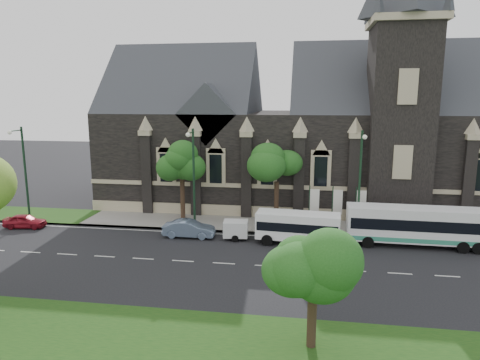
% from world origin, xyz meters
% --- Properties ---
extents(ground, '(160.00, 160.00, 0.00)m').
position_xyz_m(ground, '(0.00, 0.00, 0.00)').
color(ground, black).
rests_on(ground, ground).
extents(sidewalk, '(80.00, 5.00, 0.15)m').
position_xyz_m(sidewalk, '(0.00, 9.50, 0.07)').
color(sidewalk, gray).
rests_on(sidewalk, ground).
extents(museum, '(40.00, 17.70, 29.90)m').
position_xyz_m(museum, '(5.12, 18.78, 8.17)').
color(museum, black).
rests_on(museum, ground).
extents(tree_park_east, '(3.40, 3.40, 6.28)m').
position_xyz_m(tree_park_east, '(6.18, -9.32, 4.62)').
color(tree_park_east, black).
rests_on(tree_park_east, ground).
extents(tree_walk_right, '(4.08, 4.08, 7.80)m').
position_xyz_m(tree_walk_right, '(3.21, 10.71, 5.82)').
color(tree_walk_right, black).
rests_on(tree_walk_right, ground).
extents(tree_walk_left, '(3.91, 3.91, 7.64)m').
position_xyz_m(tree_walk_left, '(-5.80, 10.70, 5.73)').
color(tree_walk_left, black).
rests_on(tree_walk_left, ground).
extents(street_lamp_near, '(0.36, 1.88, 9.00)m').
position_xyz_m(street_lamp_near, '(10.00, 7.09, 5.11)').
color(street_lamp_near, '#15301D').
rests_on(street_lamp_near, ground).
extents(street_lamp_mid, '(0.36, 1.88, 9.00)m').
position_xyz_m(street_lamp_mid, '(-4.00, 7.09, 5.11)').
color(street_lamp_mid, '#15301D').
rests_on(street_lamp_mid, ground).
extents(street_lamp_far, '(0.36, 1.88, 9.00)m').
position_xyz_m(street_lamp_far, '(-20.00, 7.09, 5.11)').
color(street_lamp_far, '#15301D').
rests_on(street_lamp_far, ground).
extents(banner_flag_left, '(0.90, 0.10, 4.00)m').
position_xyz_m(banner_flag_left, '(6.29, 9.00, 2.38)').
color(banner_flag_left, '#15301D').
rests_on(banner_flag_left, ground).
extents(banner_flag_center, '(0.90, 0.10, 4.00)m').
position_xyz_m(banner_flag_center, '(8.29, 9.00, 2.38)').
color(banner_flag_center, '#15301D').
rests_on(banner_flag_center, ground).
extents(banner_flag_right, '(0.90, 0.10, 4.00)m').
position_xyz_m(banner_flag_right, '(10.29, 9.00, 2.38)').
color(banner_flag_right, '#15301D').
rests_on(banner_flag_right, ground).
extents(tour_coach, '(10.74, 2.74, 3.12)m').
position_xyz_m(tour_coach, '(14.35, 5.90, 1.71)').
color(tour_coach, white).
rests_on(tour_coach, ground).
extents(shuttle_bus, '(6.75, 2.83, 2.55)m').
position_xyz_m(shuttle_bus, '(5.11, 5.02, 1.48)').
color(shuttle_bus, white).
rests_on(shuttle_bus, ground).
extents(box_trailer, '(2.95, 1.74, 1.55)m').
position_xyz_m(box_trailer, '(-0.01, 5.42, 0.88)').
color(box_trailer, silver).
rests_on(box_trailer, ground).
extents(sedan, '(4.41, 1.62, 1.44)m').
position_xyz_m(sedan, '(-4.00, 5.37, 0.72)').
color(sedan, slate).
rests_on(sedan, ground).
extents(car_far_red, '(3.81, 1.90, 1.25)m').
position_xyz_m(car_far_red, '(-19.36, 5.70, 0.62)').
color(car_far_red, maroon).
rests_on(car_far_red, ground).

